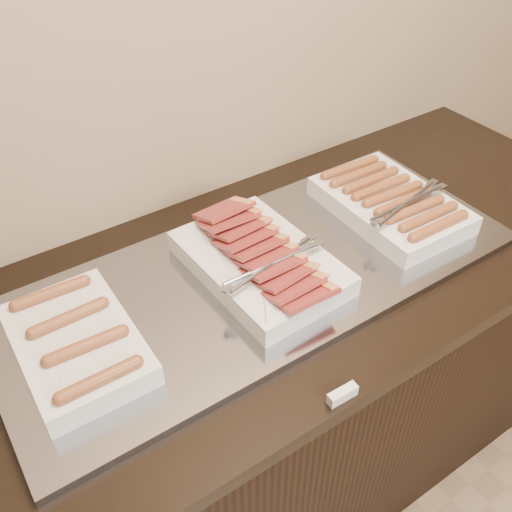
{
  "coord_description": "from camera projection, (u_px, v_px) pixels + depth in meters",
  "views": [
    {
      "loc": [
        -0.55,
        1.33,
        1.79
      ],
      "look_at": [
        -0.01,
        2.13,
        0.97
      ],
      "focal_mm": 40.0,
      "sensor_mm": 36.0,
      "label": 1
    }
  ],
  "objects": [
    {
      "name": "counter",
      "position": [
        259.0,
        395.0,
        1.6
      ],
      "size": [
        2.06,
        0.76,
        0.9
      ],
      "color": "black",
      "rests_on": "ground"
    },
    {
      "name": "warming_tray",
      "position": [
        262.0,
        273.0,
        1.31
      ],
      "size": [
        1.2,
        0.5,
        0.02
      ],
      "primitive_type": "cube",
      "color": "#90919D",
      "rests_on": "counter"
    },
    {
      "name": "dish_center",
      "position": [
        260.0,
        261.0,
        1.27
      ],
      "size": [
        0.28,
        0.41,
        0.1
      ],
      "rotation": [
        0.0,
        0.0,
        0.04
      ],
      "color": "silver",
      "rests_on": "warming_tray"
    },
    {
      "name": "dish_left",
      "position": [
        77.0,
        343.0,
        1.1
      ],
      "size": [
        0.22,
        0.32,
        0.07
      ],
      "rotation": [
        0.0,
        0.0,
        -0.01
      ],
      "color": "silver",
      "rests_on": "warming_tray"
    },
    {
      "name": "dish_right",
      "position": [
        391.0,
        203.0,
        1.45
      ],
      "size": [
        0.27,
        0.38,
        0.08
      ],
      "rotation": [
        0.0,
        0.0,
        -0.02
      ],
      "color": "silver",
      "rests_on": "warming_tray"
    },
    {
      "name": "label_holder",
      "position": [
        342.0,
        395.0,
        1.05
      ],
      "size": [
        0.06,
        0.02,
        0.02
      ],
      "primitive_type": "cube",
      "rotation": [
        0.0,
        0.0,
        -0.03
      ],
      "color": "silver",
      "rests_on": "counter"
    }
  ]
}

